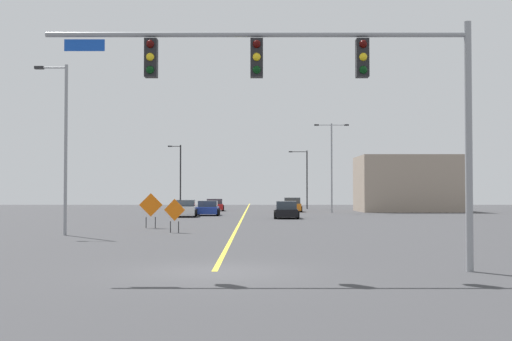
{
  "coord_description": "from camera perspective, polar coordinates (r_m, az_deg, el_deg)",
  "views": [
    {
      "loc": [
        1.12,
        -18.17,
        2.15
      ],
      "look_at": [
        1.3,
        28.28,
        3.62
      ],
      "focal_mm": 47.16,
      "sensor_mm": 36.0,
      "label": 1
    }
  ],
  "objects": [
    {
      "name": "car_orange_distant",
      "position": [
        71.97,
        2.85,
        -2.94
      ],
      "size": [
        2.17,
        4.47,
        1.52
      ],
      "color": "orange",
      "rests_on": "ground"
    },
    {
      "name": "street_lamp_mid_left",
      "position": [
        84.08,
        3.99,
        -0.47
      ],
      "size": [
        2.36,
        0.24,
        7.29
      ],
      "color": "black",
      "rests_on": "ground"
    },
    {
      "name": "car_blue_far",
      "position": [
        61.16,
        -4.34,
        -3.25
      ],
      "size": [
        2.12,
        3.87,
        1.32
      ],
      "color": "#1E389E",
      "rests_on": "ground"
    },
    {
      "name": "traffic_signal_assembly",
      "position": [
        18.49,
        4.85,
        7.87
      ],
      "size": [
        11.6,
        0.44,
        6.79
      ],
      "color": "gray",
      "rests_on": "ground"
    },
    {
      "name": "roadside_building_east",
      "position": [
        74.74,
        12.39,
        -1.11
      ],
      "size": [
        10.38,
        8.12,
        6.01
      ],
      "color": "gray",
      "rests_on": "ground"
    },
    {
      "name": "ground",
      "position": [
        18.33,
        -3.77,
        -8.55
      ],
      "size": [
        183.17,
        183.17,
        0.0
      ],
      "primitive_type": "plane",
      "color": "#38383A"
    },
    {
      "name": "street_lamp_mid_right",
      "position": [
        34.65,
        -16.23,
        2.37
      ],
      "size": [
        1.66,
        0.24,
        8.47
      ],
      "color": "gray",
      "rests_on": "ground"
    },
    {
      "name": "car_black_near",
      "position": [
        54.21,
        2.36,
        -3.39
      ],
      "size": [
        2.08,
        4.13,
        1.39
      ],
      "color": "black",
      "rests_on": "ground"
    },
    {
      "name": "street_lamp_far_left",
      "position": [
        68.32,
        6.21,
        0.84
      ],
      "size": [
        3.49,
        0.24,
        9.06
      ],
      "color": "gray",
      "rests_on": "ground"
    },
    {
      "name": "car_red_passing",
      "position": [
        75.57,
        -3.76,
        -2.95
      ],
      "size": [
        2.3,
        3.91,
        1.34
      ],
      "color": "red",
      "rests_on": "ground"
    },
    {
      "name": "construction_sign_left_shoulder",
      "position": [
        40.18,
        -9.14,
        -3.01
      ],
      "size": [
        1.39,
        0.12,
        2.06
      ],
      "color": "orange",
      "rests_on": "ground"
    },
    {
      "name": "street_lamp_far_right",
      "position": [
        76.01,
        -6.73,
        -0.34
      ],
      "size": [
        1.5,
        0.24,
        7.41
      ],
      "color": "black",
      "rests_on": "ground"
    },
    {
      "name": "construction_sign_left_lane",
      "position": [
        35.6,
        -7.15,
        -3.48
      ],
      "size": [
        1.14,
        0.31,
        1.78
      ],
      "color": "orange",
      "rests_on": "ground"
    },
    {
      "name": "car_white_mid",
      "position": [
        57.91,
        -6.24,
        -3.25
      ],
      "size": [
        2.16,
        4.28,
        1.44
      ],
      "color": "white",
      "rests_on": "ground"
    },
    {
      "name": "road_centre_stripe",
      "position": [
        69.09,
        -1.16,
        -3.59
      ],
      "size": [
        0.16,
        101.76,
        0.01
      ],
      "color": "yellow",
      "rests_on": "ground"
    }
  ]
}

